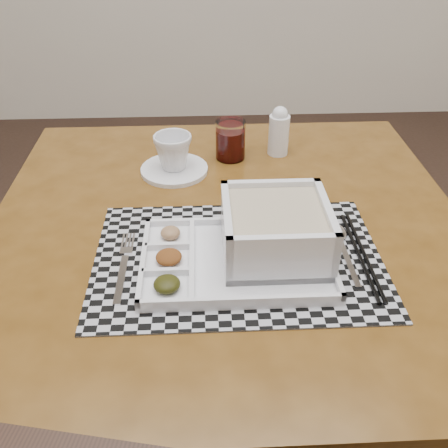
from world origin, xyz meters
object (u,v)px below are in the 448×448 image
(serving_tray, at_px, (264,239))
(creamer_bottle, at_px, (279,131))
(cup, at_px, (173,152))
(juice_glass, at_px, (230,141))
(dining_table, at_px, (228,252))

(serving_tray, distance_m, creamer_bottle, 0.40)
(cup, relative_size, juice_glass, 0.93)
(dining_table, distance_m, serving_tray, 0.17)
(dining_table, distance_m, juice_glass, 0.29)
(dining_table, relative_size, cup, 10.90)
(juice_glass, bearing_deg, creamer_bottle, 8.63)
(serving_tray, xyz_separation_m, cup, (-0.16, 0.32, 0.01))
(serving_tray, height_order, cup, serving_tray)
(dining_table, relative_size, juice_glass, 10.12)
(cup, height_order, juice_glass, juice_glass)
(dining_table, relative_size, serving_tray, 2.86)
(juice_glass, bearing_deg, dining_table, -94.10)
(cup, bearing_deg, serving_tray, -79.57)
(serving_tray, bearing_deg, cup, 117.39)
(serving_tray, relative_size, creamer_bottle, 2.74)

